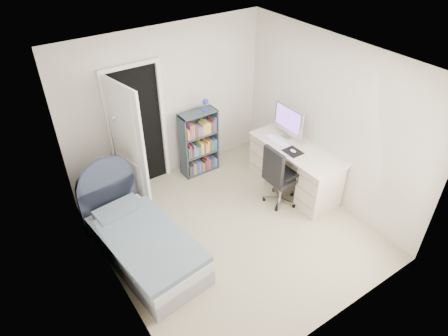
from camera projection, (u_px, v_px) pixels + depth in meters
room_shell at (234, 159)px, 5.03m from camera, size 3.50×3.70×2.60m
door at (132, 139)px, 5.83m from camera, size 0.92×0.82×2.06m
bed at (142, 242)px, 5.22m from camera, size 1.07×1.94×1.14m
nightstand at (117, 186)px, 6.00m from camera, size 0.39×0.39×0.57m
floor_lamp at (119, 166)px, 6.03m from camera, size 0.21×0.21×1.46m
bookcase at (199, 144)px, 6.67m from camera, size 0.63×0.27×1.34m
desk at (294, 166)px, 6.33m from camera, size 0.64×1.60×1.31m
office_chair at (279, 174)px, 5.94m from camera, size 0.51×0.53×1.01m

